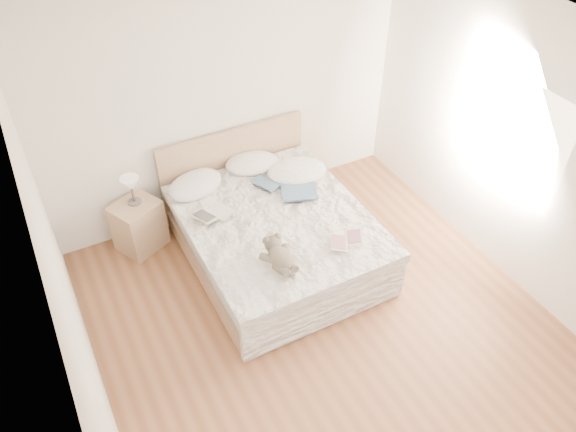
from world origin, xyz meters
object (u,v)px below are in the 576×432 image
object	(u,v)px
bed	(273,234)
table_lamp	(131,185)
photo_book	(213,214)
childrens_book	(347,240)
teddy_bear	(281,264)
nightstand	(138,225)

from	to	relation	value
bed	table_lamp	bearing A→B (deg)	144.07
photo_book	childrens_book	xyz separation A→B (m)	(0.97, -0.93, 0.00)
childrens_book	bed	bearing A→B (deg)	149.13
bed	teddy_bear	size ratio (longest dim) A/B	5.72
bed	photo_book	world-z (taller)	bed
nightstand	childrens_book	distance (m)	2.24
nightstand	childrens_book	xyz separation A→B (m)	(1.60, -1.53, 0.35)
teddy_bear	bed	bearing A→B (deg)	65.72
teddy_bear	table_lamp	bearing A→B (deg)	116.82
childrens_book	teddy_bear	size ratio (longest dim) A/B	0.89
nightstand	table_lamp	xyz separation A→B (m)	(0.02, 0.04, 0.50)
nightstand	table_lamp	distance (m)	0.50
bed	childrens_book	size ratio (longest dim) A/B	6.45
childrens_book	photo_book	bearing A→B (deg)	165.24
bed	childrens_book	xyz separation A→B (m)	(0.41, -0.72, 0.32)
table_lamp	childrens_book	xyz separation A→B (m)	(1.58, -1.56, -0.15)
photo_book	teddy_bear	world-z (taller)	teddy_bear
nightstand	photo_book	size ratio (longest dim) A/B	1.59
table_lamp	bed	bearing A→B (deg)	-35.93
bed	childrens_book	world-z (taller)	bed
photo_book	teddy_bear	distance (m)	0.97
bed	nightstand	bearing A→B (deg)	145.83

